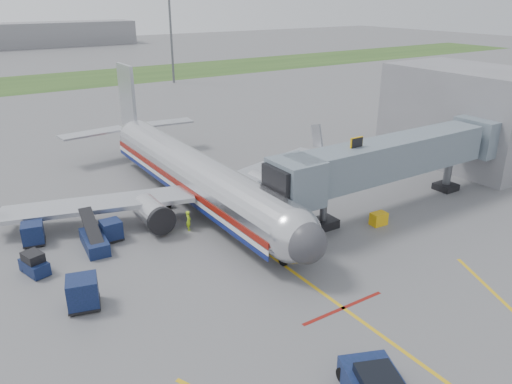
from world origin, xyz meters
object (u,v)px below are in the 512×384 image
airliner (194,173)px  baggage_tug (34,264)px  ramp_worker (189,221)px  belt_loader (94,241)px

airliner → baggage_tug: size_ratio=14.90×
airliner → ramp_worker: bearing=-121.5°
baggage_tug → belt_loader: bearing=18.1°
baggage_tug → belt_loader: belt_loader is taller
airliner → baggage_tug: (-14.32, -5.23, -1.98)m
airliner → baggage_tug: bearing=-159.9°
belt_loader → ramp_worker: 7.09m
ramp_worker → belt_loader: bearing=107.2°
baggage_tug → belt_loader: 4.55m
airliner → belt_loader: airliner is taller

